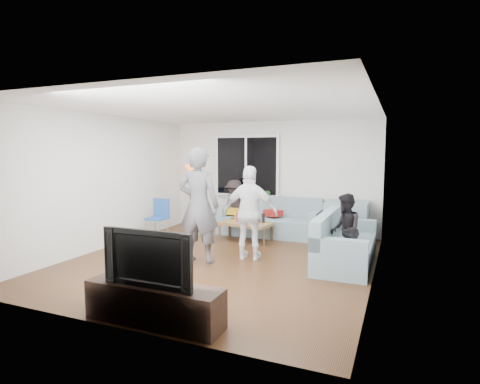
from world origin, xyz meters
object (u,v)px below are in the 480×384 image
at_px(floor_lamp, 191,196).
at_px(player_left, 199,205).
at_px(sofa_back_section, 269,217).
at_px(sofa_right_section, 346,239).
at_px(coffee_table, 246,231).
at_px(spectator_back, 235,206).
at_px(side_chair, 157,219).
at_px(spectator_right, 345,230).
at_px(television, 153,257).
at_px(player_right, 250,213).
at_px(tv_console, 154,304).

xyz_separation_m(floor_lamp, player_left, (1.73, -2.72, 0.20)).
distance_m(sofa_back_section, sofa_right_section, 2.50).
xyz_separation_m(coffee_table, player_left, (-0.15, -1.78, 0.78)).
distance_m(coffee_table, spectator_back, 1.02).
height_order(side_chair, spectator_back, spectator_back).
distance_m(side_chair, spectator_back, 1.83).
bearing_deg(spectator_right, television, -42.14).
bearing_deg(sofa_back_section, player_right, -80.97).
distance_m(spectator_right, television, 3.41).
bearing_deg(television, player_right, 88.89).
xyz_separation_m(coffee_table, spectator_back, (-0.57, 0.73, 0.42)).
distance_m(side_chair, floor_lamp, 1.52).
distance_m(sofa_right_section, spectator_right, 0.25).
distance_m(sofa_back_section, side_chair, 2.49).
height_order(player_right, television, player_right).
height_order(sofa_back_section, sofa_right_section, same).
bearing_deg(tv_console, sofa_right_section, 62.43).
bearing_deg(sofa_right_section, player_right, 102.92).
bearing_deg(player_right, sofa_right_section, -173.96).
relative_size(coffee_table, spectator_right, 0.91).
bearing_deg(television, spectator_back, 103.12).
bearing_deg(sofa_right_section, player_left, 110.38).
xyz_separation_m(sofa_back_section, spectator_right, (1.91, -1.79, 0.18)).
relative_size(sofa_back_section, floor_lamp, 1.47).
bearing_deg(sofa_back_section, coffee_table, -111.96).
bearing_deg(tv_console, spectator_back, 103.12).
bearing_deg(spectator_right, spectator_back, -136.50).
height_order(coffee_table, tv_console, tv_console).
xyz_separation_m(player_left, spectator_right, (2.34, 0.69, -0.38)).
xyz_separation_m(sofa_right_section, floor_lamp, (-4.07, 1.85, 0.36)).
height_order(coffee_table, spectator_right, spectator_right).
distance_m(sofa_back_section, spectator_right, 2.62).
bearing_deg(coffee_table, spectator_right, -26.37).
xyz_separation_m(player_left, player_right, (0.74, 0.50, -0.16)).
distance_m(player_left, player_right, 0.91).
bearing_deg(television, floor_lamp, 115.80).
relative_size(player_left, spectator_right, 1.62).
distance_m(player_right, television, 2.79).
xyz_separation_m(coffee_table, floor_lamp, (-1.88, 0.94, 0.58)).
bearing_deg(television, coffee_table, 97.61).
bearing_deg(spectator_right, floor_lamp, -129.64).
bearing_deg(player_left, television, 101.76).
distance_m(side_chair, spectator_right, 4.11).
bearing_deg(floor_lamp, player_right, -41.81).
bearing_deg(tv_console, coffee_table, 97.61).
relative_size(side_chair, tv_console, 0.54).
relative_size(sofa_back_section, television, 2.10).
xyz_separation_m(sofa_right_section, player_left, (-2.34, -0.87, 0.56)).
xyz_separation_m(side_chair, spectator_right, (4.07, -0.55, 0.18)).
bearing_deg(sofa_right_section, sofa_back_section, 49.85).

